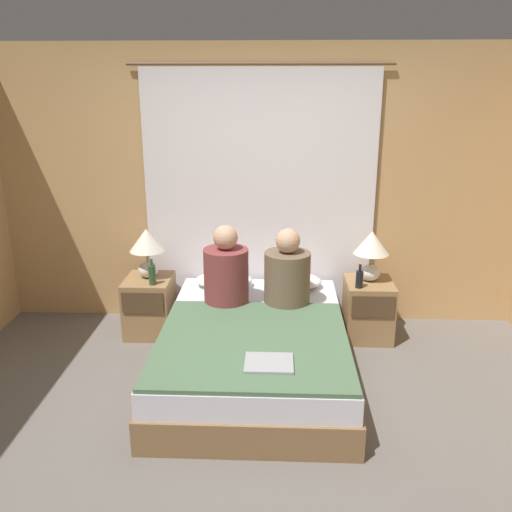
% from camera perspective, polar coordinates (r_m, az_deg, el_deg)
% --- Properties ---
extents(ground_plane, '(16.00, 16.00, 0.00)m').
position_cam_1_polar(ground_plane, '(3.72, -0.69, -17.84)').
color(ground_plane, '#66605B').
extents(wall_back, '(4.85, 0.06, 2.50)m').
position_cam_1_polar(wall_back, '(4.94, 0.41, 7.13)').
color(wall_back, tan).
rests_on(wall_back, ground_plane).
extents(curtain_panel, '(2.26, 0.02, 2.33)m').
position_cam_1_polar(curtain_panel, '(4.90, 0.38, 5.96)').
color(curtain_panel, white).
rests_on(curtain_panel, ground_plane).
extents(bed, '(1.40, 2.02, 0.42)m').
position_cam_1_polar(bed, '(4.22, -0.18, -9.89)').
color(bed, olive).
rests_on(bed, ground_plane).
extents(nightstand_left, '(0.40, 0.47, 0.52)m').
position_cam_1_polar(nightstand_left, '(4.96, -11.13, -5.13)').
color(nightstand_left, '#937047').
rests_on(nightstand_left, ground_plane).
extents(nightstand_right, '(0.40, 0.47, 0.52)m').
position_cam_1_polar(nightstand_right, '(4.90, 11.71, -5.50)').
color(nightstand_right, '#937047').
rests_on(nightstand_right, ground_plane).
extents(lamp_left, '(0.30, 0.30, 0.44)m').
position_cam_1_polar(lamp_left, '(4.82, -11.41, 1.06)').
color(lamp_left, silver).
rests_on(lamp_left, nightstand_left).
extents(lamp_right, '(0.30, 0.30, 0.44)m').
position_cam_1_polar(lamp_right, '(4.75, 12.04, 0.77)').
color(lamp_right, silver).
rests_on(lamp_right, nightstand_right).
extents(pillow_left, '(0.51, 0.35, 0.12)m').
position_cam_1_polar(pillow_left, '(4.85, -3.40, -2.54)').
color(pillow_left, white).
rests_on(pillow_left, bed).
extents(pillow_right, '(0.51, 0.35, 0.12)m').
position_cam_1_polar(pillow_right, '(4.83, 3.91, -2.65)').
color(pillow_right, white).
rests_on(pillow_right, bed).
extents(blanket_on_bed, '(1.34, 1.35, 0.03)m').
position_cam_1_polar(blanket_on_bed, '(3.84, -0.39, -8.99)').
color(blanket_on_bed, '#4C6B4C').
rests_on(blanket_on_bed, bed).
extents(person_left_in_bed, '(0.37, 0.37, 0.67)m').
position_cam_1_polar(person_left_in_bed, '(4.41, -3.17, -1.74)').
color(person_left_in_bed, brown).
rests_on(person_left_in_bed, bed).
extents(person_right_in_bed, '(0.37, 0.37, 0.65)m').
position_cam_1_polar(person_right_in_bed, '(4.40, 3.31, -1.97)').
color(person_right_in_bed, brown).
rests_on(person_right_in_bed, bed).
extents(beer_bottle_on_left_stand, '(0.06, 0.06, 0.23)m').
position_cam_1_polar(beer_bottle_on_left_stand, '(4.70, -10.87, -1.91)').
color(beer_bottle_on_left_stand, '#2D4C28').
rests_on(beer_bottle_on_left_stand, nightstand_left).
extents(beer_bottle_on_right_stand, '(0.06, 0.06, 0.21)m').
position_cam_1_polar(beer_bottle_on_right_stand, '(4.63, 10.83, -2.37)').
color(beer_bottle_on_right_stand, black).
rests_on(beer_bottle_on_right_stand, nightstand_right).
extents(laptop_on_bed, '(0.31, 0.26, 0.02)m').
position_cam_1_polar(laptop_on_bed, '(3.53, 1.38, -11.20)').
color(laptop_on_bed, '#9EA0A5').
rests_on(laptop_on_bed, blanket_on_bed).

